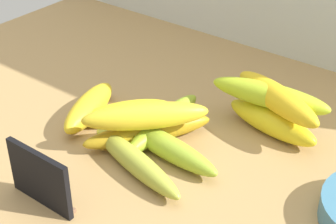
# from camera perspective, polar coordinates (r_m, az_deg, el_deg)

# --- Properties ---
(counter_top) EXTENTS (1.10, 0.76, 0.03)m
(counter_top) POSITION_cam_1_polar(r_m,az_deg,el_deg) (0.89, -2.23, -2.73)
(counter_top) COLOR #A5814F
(counter_top) RESTS_ON ground
(chalkboard_sign) EXTENTS (0.11, 0.02, 0.08)m
(chalkboard_sign) POSITION_cam_1_polar(r_m,az_deg,el_deg) (0.74, -13.38, -6.95)
(chalkboard_sign) COLOR black
(chalkboard_sign) RESTS_ON counter_top
(banana_0) EXTENTS (0.05, 0.20, 0.04)m
(banana_0) POSITION_cam_1_polar(r_m,az_deg,el_deg) (0.87, -0.42, -1.13)
(banana_0) COLOR #91AE29
(banana_0) RESTS_ON counter_top
(banana_1) EXTENTS (0.14, 0.20, 0.04)m
(banana_1) POSITION_cam_1_polar(r_m,az_deg,el_deg) (0.84, -2.10, -2.09)
(banana_1) COLOR #AE8A18
(banana_1) RESTS_ON counter_top
(banana_2) EXTENTS (0.12, 0.14, 0.04)m
(banana_2) POSITION_cam_1_polar(r_m,az_deg,el_deg) (0.89, -4.16, 0.00)
(banana_2) COLOR yellow
(banana_2) RESTS_ON counter_top
(banana_3) EXTENTS (0.17, 0.07, 0.04)m
(banana_3) POSITION_cam_1_polar(r_m,az_deg,el_deg) (0.88, 10.88, -1.04)
(banana_3) COLOR yellow
(banana_3) RESTS_ON counter_top
(banana_4) EXTENTS (0.09, 0.16, 0.04)m
(banana_4) POSITION_cam_1_polar(r_m,az_deg,el_deg) (0.91, -8.33, 0.50)
(banana_4) COLOR yellow
(banana_4) RESTS_ON counter_top
(banana_5) EXTENTS (0.21, 0.08, 0.03)m
(banana_5) POSITION_cam_1_polar(r_m,az_deg,el_deg) (0.79, -3.50, -5.22)
(banana_5) COLOR #A6AF38
(banana_5) RESTS_ON counter_top
(banana_6) EXTENTS (0.20, 0.06, 0.04)m
(banana_6) POSITION_cam_1_polar(r_m,az_deg,el_deg) (0.81, -0.23, -3.61)
(banana_6) COLOR #93B02E
(banana_6) RESTS_ON counter_top
(banana_7) EXTENTS (0.20, 0.07, 0.04)m
(banana_7) POSITION_cam_1_polar(r_m,az_deg,el_deg) (0.87, 10.69, 1.72)
(banana_7) COLOR #AAC424
(banana_7) RESTS_ON banana_3
(banana_8) EXTENTS (0.19, 0.11, 0.04)m
(banana_8) POSITION_cam_1_polar(r_m,az_deg,el_deg) (0.86, 11.41, 1.47)
(banana_8) COLOR gold
(banana_8) RESTS_ON banana_3
(banana_9) EXTENTS (0.16, 0.17, 0.04)m
(banana_9) POSITION_cam_1_polar(r_m,az_deg,el_deg) (0.81, -2.38, -0.43)
(banana_9) COLOR yellow
(banana_9) RESTS_ON banana_1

